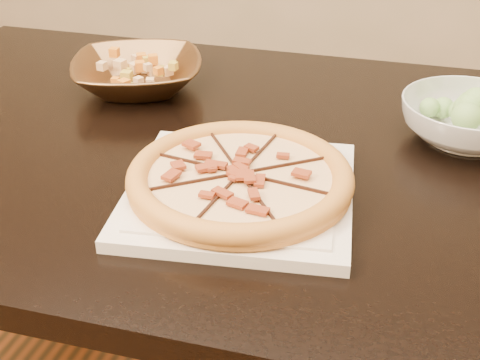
# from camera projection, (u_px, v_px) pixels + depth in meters

# --- Properties ---
(dining_table) EXTENTS (1.42, 0.95, 0.75)m
(dining_table) POSITION_uv_depth(u_px,v_px,m) (228.00, 196.00, 1.13)
(dining_table) COLOR black
(dining_table) RESTS_ON floor
(plate) EXTENTS (0.35, 0.35, 0.02)m
(plate) POSITION_uv_depth(u_px,v_px,m) (240.00, 192.00, 0.93)
(plate) COLOR #F1E1CE
(plate) RESTS_ON dining_table
(pizza) EXTENTS (0.31, 0.31, 0.03)m
(pizza) POSITION_uv_depth(u_px,v_px,m) (240.00, 177.00, 0.91)
(pizza) COLOR orange
(pizza) RESTS_ON plate
(bronze_bowl) EXTENTS (0.32, 0.32, 0.06)m
(bronze_bowl) POSITION_uv_depth(u_px,v_px,m) (138.00, 74.00, 1.25)
(bronze_bowl) COLOR brown
(bronze_bowl) RESTS_ON dining_table
(mixed_dish) EXTENTS (0.11, 0.12, 0.03)m
(mixed_dish) POSITION_uv_depth(u_px,v_px,m) (135.00, 52.00, 1.23)
(mixed_dish) COLOR #E3AF75
(mixed_dish) RESTS_ON bronze_bowl
(salad_bowl) EXTENTS (0.24, 0.24, 0.07)m
(salad_bowl) POSITION_uv_depth(u_px,v_px,m) (468.00, 120.00, 1.07)
(salad_bowl) COLOR silver
(salad_bowl) RESTS_ON dining_table
(salad) EXTENTS (0.08, 0.11, 0.04)m
(salad) POSITION_uv_depth(u_px,v_px,m) (472.00, 90.00, 1.04)
(salad) COLOR #91B464
(salad) RESTS_ON salad_bowl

